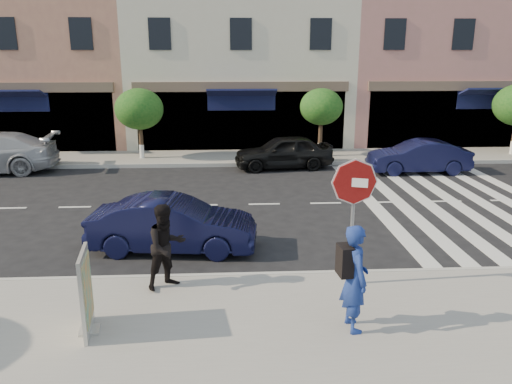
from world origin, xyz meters
name	(u,v)px	position (x,y,z in m)	size (l,w,h in m)	color
ground	(276,252)	(0.00, 0.00, 0.00)	(120.00, 120.00, 0.00)	black
sidewalk_near	(295,333)	(0.00, -3.75, 0.07)	(60.00, 4.50, 0.15)	gray
sidewalk_far	(254,157)	(0.00, 11.00, 0.07)	(60.00, 3.00, 0.15)	gray
building_west_mid	(38,6)	(-11.00, 17.00, 7.00)	(10.00, 9.00, 14.00)	tan
building_centre	(239,37)	(-0.50, 17.00, 5.50)	(11.00, 9.00, 11.00)	beige
building_east_mid	(457,18)	(11.50, 17.00, 6.50)	(13.00, 9.00, 13.00)	tan
street_tree_wb	(139,109)	(-5.00, 10.80, 2.31)	(2.10, 2.10, 3.06)	#473323
street_tree_c	(321,107)	(3.00, 10.80, 2.36)	(1.90, 1.90, 3.04)	#473323
stop_sign	(354,195)	(1.32, -2.10, 2.05)	(0.89, 0.32, 2.63)	gray
photographer	(355,278)	(0.98, -3.75, 1.09)	(0.68, 0.45, 1.87)	navy
walker	(166,246)	(-2.37, -2.00, 1.02)	(0.84, 0.66, 1.73)	black
poster_board	(86,294)	(-3.51, -3.63, 0.85)	(0.38, 0.95, 1.45)	beige
car_near_mid	(173,224)	(-2.50, 0.30, 0.67)	(1.41, 4.04, 1.33)	black
car_far_mid	(283,152)	(1.16, 9.10, 0.69)	(1.64, 4.08, 1.39)	black
car_far_right	(418,157)	(6.50, 8.00, 0.66)	(1.39, 4.00, 1.32)	black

